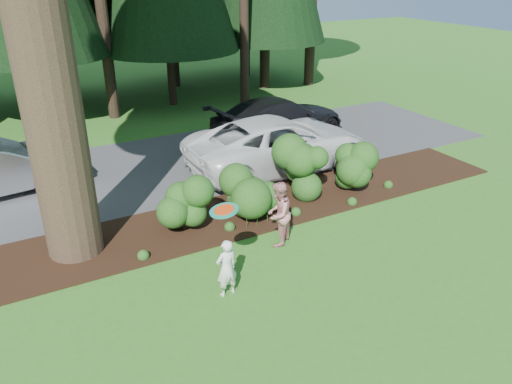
{
  "coord_description": "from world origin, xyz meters",
  "views": [
    {
      "loc": [
        -5.73,
        -7.46,
        6.25
      ],
      "look_at": [
        -0.64,
        1.84,
        1.3
      ],
      "focal_mm": 35.0,
      "sensor_mm": 36.0,
      "label": 1
    }
  ],
  "objects_px": {
    "car_white_suv": "(279,143)",
    "car_dark_suv": "(279,119)",
    "frisbee": "(224,210)",
    "child": "(227,268)",
    "adult": "(278,214)"
  },
  "relations": [
    {
      "from": "car_white_suv",
      "to": "frisbee",
      "type": "relative_size",
      "value": 10.69
    },
    {
      "from": "child",
      "to": "adult",
      "type": "height_order",
      "value": "adult"
    },
    {
      "from": "car_white_suv",
      "to": "adult",
      "type": "bearing_deg",
      "value": 148.22
    },
    {
      "from": "car_white_suv",
      "to": "frisbee",
      "type": "bearing_deg",
      "value": 139.63
    },
    {
      "from": "child",
      "to": "frisbee",
      "type": "distance_m",
      "value": 1.3
    },
    {
      "from": "car_dark_suv",
      "to": "adult",
      "type": "distance_m",
      "value": 7.66
    },
    {
      "from": "car_white_suv",
      "to": "car_dark_suv",
      "type": "xyz_separation_m",
      "value": [
        1.46,
        2.47,
        -0.05
      ]
    },
    {
      "from": "car_dark_suv",
      "to": "frisbee",
      "type": "bearing_deg",
      "value": 133.98
    },
    {
      "from": "car_white_suv",
      "to": "child",
      "type": "bearing_deg",
      "value": 139.75
    },
    {
      "from": "child",
      "to": "frisbee",
      "type": "height_order",
      "value": "frisbee"
    },
    {
      "from": "car_dark_suv",
      "to": "child",
      "type": "bearing_deg",
      "value": 134.07
    },
    {
      "from": "car_white_suv",
      "to": "child",
      "type": "relative_size",
      "value": 4.8
    },
    {
      "from": "car_dark_suv",
      "to": "frisbee",
      "type": "distance_m",
      "value": 9.85
    },
    {
      "from": "frisbee",
      "to": "child",
      "type": "bearing_deg",
      "value": -28.21
    },
    {
      "from": "car_white_suv",
      "to": "car_dark_suv",
      "type": "distance_m",
      "value": 2.87
    }
  ]
}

